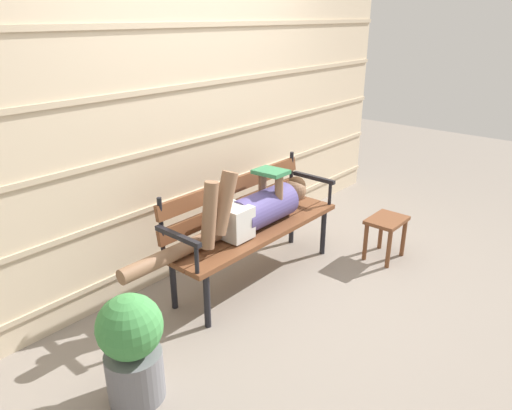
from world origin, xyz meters
TOP-DOWN VIEW (x-y plane):
  - ground_plane at (0.00, 0.00)m, footprint 12.00×12.00m
  - house_siding at (0.00, 0.68)m, footprint 5.05×0.08m
  - park_bench at (-0.00, 0.18)m, footprint 1.56×0.45m
  - reclining_person at (-0.05, 0.11)m, footprint 1.73×0.26m
  - footstool at (0.96, -0.49)m, footprint 0.35×0.26m
  - potted_plant at (-1.37, -0.22)m, footprint 0.34×0.34m

SIDE VIEW (x-z plane):
  - ground_plane at x=0.00m, z-range 0.00..0.00m
  - footstool at x=0.96m, z-range 0.10..0.46m
  - potted_plant at x=-1.37m, z-range 0.02..0.64m
  - park_bench at x=0.00m, z-range 0.06..0.89m
  - reclining_person at x=-0.05m, z-range 0.32..0.87m
  - house_siding at x=0.00m, z-range 0.00..2.48m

